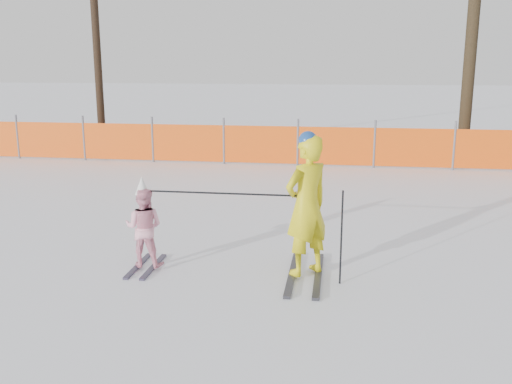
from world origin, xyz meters
TOP-DOWN VIEW (x-y plane):
  - ground at (0.00, 0.00)m, footprint 120.00×120.00m
  - adult at (0.72, 0.04)m, footprint 0.78×1.58m
  - child at (-1.46, 0.04)m, footprint 0.53×0.96m
  - ski_poles at (0.23, -0.04)m, footprint 2.51×0.22m
  - safety_fence at (-1.59, 8.01)m, footprint 16.89×0.06m
  - tree_trunks at (2.40, 9.62)m, footprint 12.74×2.33m

SIDE VIEW (x-z plane):
  - ground at x=0.00m, z-range 0.00..0.00m
  - safety_fence at x=-1.59m, z-range -0.07..1.18m
  - child at x=-1.46m, z-range -0.05..1.21m
  - ski_poles at x=0.23m, z-range 0.29..1.50m
  - adult at x=0.72m, z-range 0.00..1.90m
  - tree_trunks at x=2.40m, z-range -0.26..7.16m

